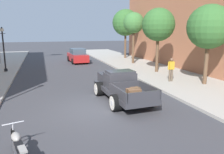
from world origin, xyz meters
name	(u,v)px	position (x,y,z in m)	size (l,w,h in m)	color
ground_plane	(97,109)	(0.00, 0.00, 0.00)	(140.00, 140.00, 0.00)	#3D3D42
sidewalk_right	(219,95)	(7.25, 0.00, 0.07)	(5.50, 64.00, 0.15)	#ADA89E
hotrod_truck_gunmetal	(120,86)	(1.60, 1.10, 0.75)	(2.33, 5.00, 1.58)	#333338
motorcycle_parked	(18,145)	(-3.18, -3.45, 0.44)	(0.77, 2.06, 0.93)	black
car_background_red	(78,56)	(1.67, 16.25, 0.77)	(2.07, 4.40, 1.65)	#AD1E1E
pedestrian_sidewalk_right	(171,68)	(6.28, 3.60, 1.09)	(0.53, 0.22, 1.65)	brown
street_lamp_far	(3,46)	(-5.47, 11.49, 2.39)	(0.50, 0.32, 3.85)	black
street_tree_nearest	(209,27)	(8.04, 2.21, 3.90)	(2.85, 2.85, 5.20)	brown
street_tree_second	(158,25)	(7.17, 7.29, 4.15)	(2.77, 2.77, 5.41)	brown
street_tree_third	(134,23)	(7.26, 12.78, 4.45)	(2.24, 2.24, 5.48)	brown
street_tree_farthest	(126,23)	(8.19, 17.66, 4.69)	(3.38, 3.38, 6.24)	brown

